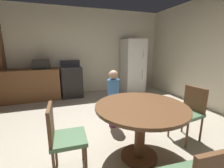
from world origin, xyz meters
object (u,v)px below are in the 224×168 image
Objects in this scene: refrigerator at (133,66)px; microwave at (42,64)px; chair_west at (62,135)px; person_child at (113,97)px; chair_east at (189,110)px; oven_range at (72,81)px; dining_table at (141,117)px.

microwave is at bearing 178.99° from refrigerator.
person_child is at bearing 46.14° from chair_west.
oven_range is at bearing -70.98° from chair_east.
person_child reaches higher than dining_table.
microwave reaches higher than oven_range.
chair_west is at bearing -81.99° from microwave.
dining_table is at bearing 0.00° from person_child.
microwave is 3.89m from chair_east.
microwave is 0.51× the size of chair_west.
refrigerator is at bearing 54.02° from chair_west.
refrigerator is (2.05, -0.05, 0.41)m from oven_range.
refrigerator is at bearing 142.82° from person_child.
person_child is (1.38, -2.22, -0.45)m from microwave.
refrigerator is at bearing -1.50° from oven_range.
dining_table is at bearing 0.00° from chair_west.
oven_range is 0.62× the size of refrigerator.
chair_west is (-0.37, -3.13, 0.03)m from oven_range.
chair_east is 0.80× the size of person_child.
chair_east is at bearing -98.65° from refrigerator.
chair_east is at bearing 5.53° from chair_west.
oven_range is 0.92× the size of dining_table.
dining_table is (0.62, -3.17, 0.14)m from oven_range.
dining_table is 1.37× the size of chair_east.
chair_west reaches higher than dining_table.
refrigerator reaches higher than person_child.
oven_range is 1.01× the size of person_child.
person_child is at bearing -124.22° from refrigerator.
person_child is (0.94, 0.91, 0.08)m from chair_west.
oven_range is 2.50× the size of microwave.
chair_east is at bearing -62.08° from oven_range.
chair_west is at bearing -128.13° from refrigerator.
refrigerator is at bearing -107.56° from chair_east.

